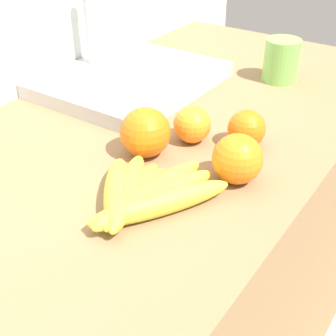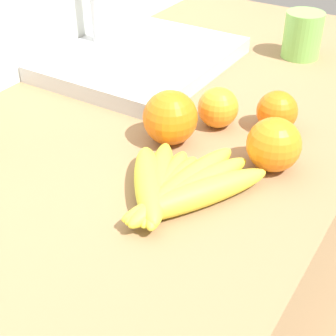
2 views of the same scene
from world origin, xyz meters
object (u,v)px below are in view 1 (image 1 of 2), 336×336
at_px(banana_bunch, 141,196).
at_px(orange_back_right, 237,159).
at_px(sink_basin, 130,78).
at_px(mug, 281,60).
at_px(orange_back_left, 145,132).
at_px(orange_far_right, 247,129).
at_px(orange_center, 192,124).

xyz_separation_m(banana_bunch, orange_back_right, (0.13, -0.08, 0.02)).
xyz_separation_m(orange_back_right, sink_basin, (0.20, 0.36, -0.02)).
xyz_separation_m(orange_back_right, mug, (0.42, 0.11, 0.01)).
bearing_deg(orange_back_right, orange_back_left, 95.50).
bearing_deg(banana_bunch, orange_back_right, -31.09).
xyz_separation_m(sink_basin, mug, (0.22, -0.26, 0.03)).
relative_size(orange_far_right, mug, 0.70).
relative_size(banana_bunch, mug, 2.36).
bearing_deg(sink_basin, orange_far_right, -106.16).
distance_m(banana_bunch, orange_center, 0.21).
bearing_deg(orange_back_right, mug, 14.47).
bearing_deg(mug, orange_back_left, 172.96).
bearing_deg(orange_back_left, sink_basin, 43.22).
bearing_deg(orange_back_left, orange_center, -25.28).
height_order(orange_back_left, mug, mug).
distance_m(orange_center, sink_basin, 0.28).
relative_size(orange_center, sink_basin, 0.18).
bearing_deg(orange_far_right, sink_basin, 73.84).
distance_m(orange_back_right, mug, 0.43).
bearing_deg(banana_bunch, mug, 2.78).
height_order(orange_center, sink_basin, sink_basin).
xyz_separation_m(orange_back_right, orange_back_left, (-0.02, 0.16, 0.00)).
height_order(banana_bunch, sink_basin, sink_basin).
height_order(orange_center, mug, mug).
xyz_separation_m(banana_bunch, sink_basin, (0.33, 0.28, 0.00)).
distance_m(orange_back_right, sink_basin, 0.42).
bearing_deg(orange_back_right, banana_bunch, 148.91).
bearing_deg(orange_back_right, orange_center, 61.09).
distance_m(orange_far_right, orange_back_left, 0.17).
xyz_separation_m(orange_far_right, orange_back_left, (-0.12, 0.12, 0.01)).
bearing_deg(mug, orange_back_right, -165.53).
bearing_deg(orange_center, mug, -2.35).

